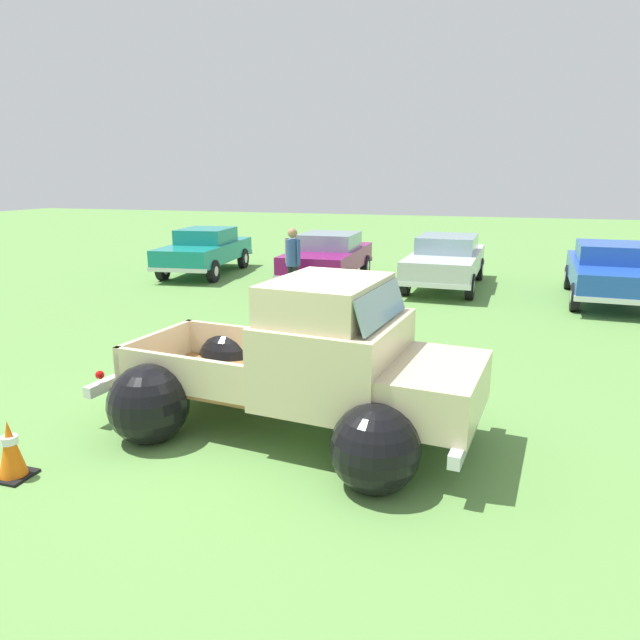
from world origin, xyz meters
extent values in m
plane|color=#609347|center=(0.00, 0.00, 0.00)|extent=(80.00, 80.00, 0.00)
cylinder|color=black|center=(1.53, 0.72, 0.38)|extent=(0.78, 0.30, 0.76)
cylinder|color=silver|center=(1.53, 0.72, 0.38)|extent=(0.36, 0.27, 0.34)
cylinder|color=black|center=(1.35, -1.02, 0.38)|extent=(0.78, 0.30, 0.76)
cylinder|color=silver|center=(1.35, -1.02, 0.38)|extent=(0.36, 0.27, 0.34)
cylinder|color=black|center=(-1.25, 1.00, 0.38)|extent=(0.78, 0.30, 0.76)
cylinder|color=silver|center=(-1.25, 1.00, 0.38)|extent=(0.36, 0.27, 0.34)
cylinder|color=black|center=(-1.43, -0.73, 0.38)|extent=(0.78, 0.30, 0.76)
cylinder|color=silver|center=(-1.43, -0.73, 0.38)|extent=(0.36, 0.27, 0.34)
sphere|color=black|center=(-1.25, 1.05, 0.44)|extent=(1.05, 1.05, 0.96)
sphere|color=black|center=(-1.44, -0.78, 0.44)|extent=(1.05, 1.05, 0.96)
cube|color=olive|center=(-0.94, 0.10, 0.54)|extent=(2.20, 1.74, 0.04)
cube|color=beige|center=(-0.87, 0.82, 0.77)|extent=(2.05, 0.29, 0.50)
cube|color=beige|center=(-1.02, -0.63, 0.77)|extent=(2.05, 0.29, 0.50)
cube|color=beige|center=(0.03, 0.00, 0.77)|extent=(0.24, 1.54, 0.50)
cube|color=beige|center=(-1.92, 0.20, 0.77)|extent=(0.24, 1.54, 0.50)
cube|color=beige|center=(0.65, -0.07, 0.99)|extent=(1.62, 1.84, 0.95)
cube|color=beige|center=(0.55, -0.06, 1.70)|extent=(1.30, 1.65, 0.45)
cube|color=#8CADB7|center=(1.19, -0.12, 1.68)|extent=(0.30, 1.47, 0.38)
cube|color=beige|center=(1.69, -0.18, 0.80)|extent=(1.41, 1.74, 0.55)
sphere|color=black|center=(1.54, 0.75, 0.42)|extent=(1.01, 1.01, 0.92)
sphere|color=black|center=(1.35, -1.04, 0.42)|extent=(1.01, 1.01, 0.92)
cube|color=silver|center=(-2.23, 0.23, 0.46)|extent=(0.32, 1.98, 0.14)
cube|color=silver|center=(2.23, -0.23, 0.46)|extent=(0.32, 1.98, 0.14)
sphere|color=red|center=(-2.11, 1.01, 0.64)|extent=(0.12, 0.12, 0.11)
sphere|color=red|center=(-2.27, -0.56, 0.64)|extent=(0.12, 0.12, 0.11)
cylinder|color=black|center=(-5.64, 8.81, 0.33)|extent=(0.27, 0.68, 0.66)
cylinder|color=silver|center=(-5.64, 8.81, 0.33)|extent=(0.24, 0.32, 0.30)
cylinder|color=black|center=(-7.23, 8.63, 0.33)|extent=(0.27, 0.68, 0.66)
cylinder|color=silver|center=(-7.23, 8.63, 0.33)|extent=(0.24, 0.32, 0.30)
cylinder|color=black|center=(-5.95, 11.54, 0.33)|extent=(0.27, 0.68, 0.66)
cylinder|color=silver|center=(-5.95, 11.54, 0.33)|extent=(0.24, 0.32, 0.30)
cylinder|color=black|center=(-7.54, 11.37, 0.33)|extent=(0.27, 0.68, 0.66)
cylinder|color=silver|center=(-7.54, 11.37, 0.33)|extent=(0.24, 0.32, 0.30)
cube|color=teal|center=(-6.59, 10.09, 0.71)|extent=(2.19, 4.47, 0.55)
cube|color=teal|center=(-6.61, 10.26, 1.21)|extent=(1.67, 1.96, 0.45)
cube|color=silver|center=(-6.82, 12.19, 0.45)|extent=(1.78, 0.30, 0.12)
cube|color=silver|center=(-6.35, 7.99, 0.45)|extent=(1.78, 0.30, 0.12)
cylinder|color=black|center=(-1.53, 8.48, 0.33)|extent=(0.22, 0.67, 0.66)
cylinder|color=silver|center=(-1.53, 8.48, 0.33)|extent=(0.22, 0.30, 0.30)
cylinder|color=black|center=(-3.21, 8.43, 0.33)|extent=(0.22, 0.67, 0.66)
cylinder|color=silver|center=(-3.21, 8.43, 0.33)|extent=(0.22, 0.30, 0.30)
cylinder|color=black|center=(-1.61, 11.18, 0.33)|extent=(0.22, 0.67, 0.66)
cylinder|color=silver|center=(-1.61, 11.18, 0.33)|extent=(0.22, 0.30, 0.30)
cylinder|color=black|center=(-3.29, 11.13, 0.33)|extent=(0.22, 0.67, 0.66)
cylinder|color=silver|center=(-3.29, 11.13, 0.33)|extent=(0.22, 0.30, 0.30)
cube|color=#8C1466|center=(-2.41, 9.80, 0.71)|extent=(1.92, 4.27, 0.55)
cube|color=#8CADB7|center=(-2.42, 9.97, 1.21)|extent=(1.61, 1.82, 0.45)
cube|color=silver|center=(-2.47, 11.87, 0.45)|extent=(1.86, 0.15, 0.12)
cube|color=silver|center=(-2.35, 7.73, 0.45)|extent=(1.86, 0.15, 0.12)
cylinder|color=black|center=(1.72, 8.58, 0.33)|extent=(0.22, 0.67, 0.66)
cylinder|color=silver|center=(1.72, 8.58, 0.33)|extent=(0.22, 0.30, 0.30)
cylinder|color=black|center=(0.07, 8.63, 0.33)|extent=(0.22, 0.67, 0.66)
cylinder|color=silver|center=(0.07, 8.63, 0.33)|extent=(0.22, 0.30, 0.30)
cylinder|color=black|center=(1.82, 11.57, 0.33)|extent=(0.22, 0.67, 0.66)
cylinder|color=silver|center=(1.82, 11.57, 0.33)|extent=(0.22, 0.30, 0.30)
cylinder|color=black|center=(0.17, 11.62, 0.33)|extent=(0.22, 0.67, 0.66)
cylinder|color=silver|center=(0.17, 11.62, 0.33)|extent=(0.22, 0.30, 0.30)
cube|color=silver|center=(0.94, 10.10, 0.71)|extent=(1.92, 4.73, 0.55)
cube|color=#8CADB7|center=(0.95, 10.29, 1.21)|extent=(1.59, 2.01, 0.45)
cube|color=silver|center=(1.02, 12.40, 0.45)|extent=(1.83, 0.16, 0.12)
cube|color=silver|center=(0.87, 7.80, 0.45)|extent=(1.83, 0.16, 0.12)
cylinder|color=black|center=(4.12, 7.99, 0.33)|extent=(0.23, 0.67, 0.66)
cylinder|color=silver|center=(4.12, 7.99, 0.33)|extent=(0.23, 0.31, 0.30)
cylinder|color=black|center=(5.99, 10.80, 0.33)|extent=(0.23, 0.67, 0.66)
cylinder|color=silver|center=(5.99, 10.80, 0.33)|extent=(0.23, 0.31, 0.30)
cylinder|color=black|center=(4.25, 10.88, 0.33)|extent=(0.23, 0.67, 0.66)
cylinder|color=silver|center=(4.25, 10.88, 0.33)|extent=(0.23, 0.31, 0.30)
cube|color=blue|center=(5.05, 9.39, 0.71)|extent=(2.06, 4.60, 0.55)
cube|color=blue|center=(5.06, 9.57, 1.21)|extent=(1.70, 1.97, 0.45)
cube|color=silver|center=(5.15, 11.61, 0.45)|extent=(1.92, 0.19, 0.12)
cube|color=silver|center=(4.96, 7.17, 0.45)|extent=(1.92, 0.19, 0.12)
cylinder|color=black|center=(-2.59, 7.16, 0.44)|extent=(0.20, 0.20, 0.88)
cylinder|color=black|center=(-2.44, 7.07, 0.44)|extent=(0.20, 0.20, 0.88)
cylinder|color=#334C8C|center=(-2.52, 7.11, 1.21)|extent=(0.46, 0.46, 0.66)
cylinder|color=#A87A56|center=(-2.71, 7.22, 1.24)|extent=(0.12, 0.12, 0.63)
cylinder|color=#334C8C|center=(-2.32, 7.01, 1.24)|extent=(0.12, 0.12, 0.63)
sphere|color=#A87A56|center=(-2.52, 7.11, 1.69)|extent=(0.32, 0.32, 0.24)
cube|color=black|center=(-2.28, -2.00, 0.01)|extent=(0.36, 0.36, 0.03)
cone|color=orange|center=(-2.28, -2.00, 0.33)|extent=(0.28, 0.28, 0.60)
cylinder|color=white|center=(-2.28, -2.00, 0.42)|extent=(0.17, 0.17, 0.08)
camera|label=1|loc=(2.40, -6.20, 3.06)|focal=32.25mm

